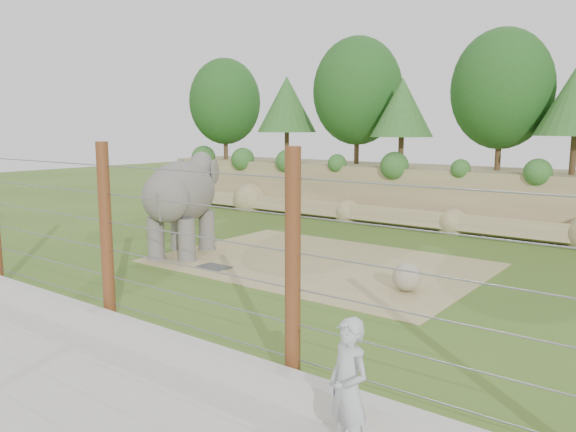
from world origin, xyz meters
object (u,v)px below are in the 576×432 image
Objects in this scene: stone_ball at (407,277)px; zookeeper at (348,390)px; elephant at (182,206)px; barrier_fence at (106,235)px.

zookeeper is (2.68, -7.46, 0.56)m from stone_ball.
elephant reaches higher than zookeeper.
stone_ball is at bearing 132.08° from zookeeper.
stone_ball is at bearing -19.69° from elephant.
barrier_fence reaches higher than stone_ball.
elephant is 2.17× the size of zookeeper.
elephant is at bearing -175.90° from stone_ball.
barrier_fence reaches higher than zookeeper.
elephant is 6.86m from barrier_fence.
elephant reaches higher than stone_ball.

